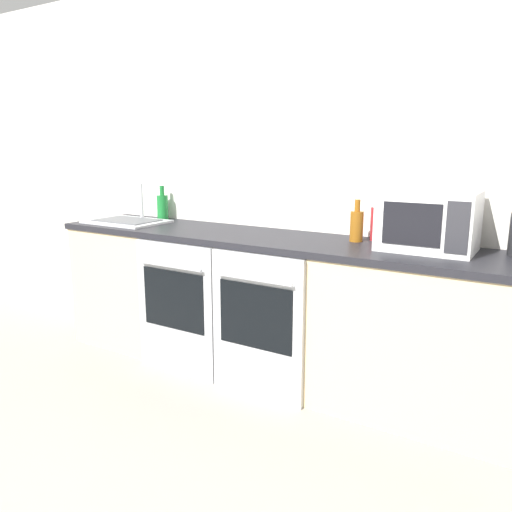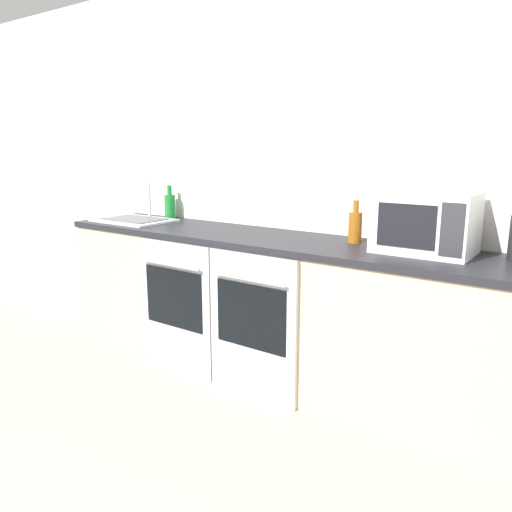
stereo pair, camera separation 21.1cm
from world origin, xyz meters
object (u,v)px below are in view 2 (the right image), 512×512
Objects in this scene: bottle_green at (170,206)px; bottle_amber at (355,226)px; oven_left at (176,307)px; microwave at (426,222)px; oven_right at (252,326)px; sink at (135,219)px; bottle_red at (376,224)px.

bottle_green reaches higher than bottle_amber.
microwave reaches higher than oven_left.
microwave is (0.83, 0.38, 0.62)m from oven_right.
oven_left is 0.86m from sink.
bottle_amber is at bearing 45.71° from oven_right.
oven_left is 3.19× the size of bottle_red.
bottle_red is at bearing 25.23° from oven_left.
bottle_amber is (1.57, -0.10, -0.00)m from bottle_green.
oven_left is at bearing -165.04° from microwave.
oven_right is (0.60, 0.00, 0.00)m from oven_left.
bottle_red is (-0.32, 0.14, -0.05)m from microwave.
oven_right is at bearing -24.61° from bottle_green.
oven_left is at bearing -44.02° from bottle_green.
sink is (-2.09, -0.11, -0.14)m from microwave.
microwave is 0.42m from bottle_amber.
bottle_green is (-0.54, 0.53, 0.57)m from oven_left.
microwave is 1.80× the size of bottle_red.
sink is at bearing -171.93° from bottle_red.
sink is (-1.77, -0.25, -0.09)m from bottle_red.
oven_left is 1.35m from bottle_red.
oven_right is 1.38m from bottle_green.
sink reaches higher than oven_left.
bottle_green is (-1.15, 0.53, 0.57)m from oven_right.
microwave is 1.91× the size of bottle_green.
bottle_amber is (1.02, 0.43, 0.56)m from oven_left.
bottle_red reaches higher than oven_left.
sink is at bearing -174.67° from bottle_amber.
microwave is at bearing -4.17° from bottle_green.
oven_right is 1.55× the size of sink.
oven_right is 0.92m from bottle_red.
bottle_amber is 0.91× the size of bottle_red.
bottle_amber is (0.42, 0.43, 0.56)m from oven_right.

